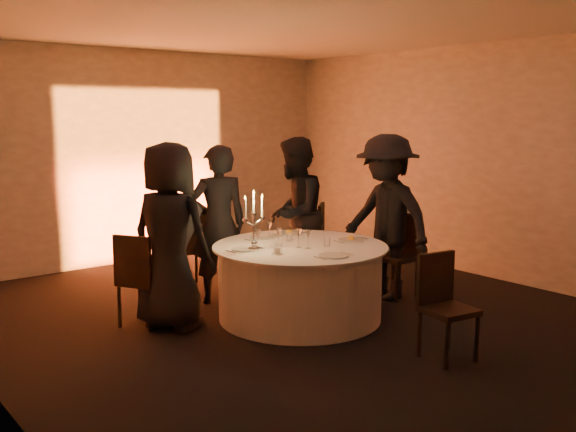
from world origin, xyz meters
TOP-DOWN VIEW (x-y plane):
  - floor at (0.00, 0.00)m, footprint 7.00×7.00m
  - ceiling at (0.00, 0.00)m, footprint 7.00×7.00m
  - wall_back at (0.00, 3.50)m, footprint 7.00×0.00m
  - wall_right at (3.00, 0.00)m, footprint 0.00×7.00m
  - uplighter_fixture at (0.00, 3.20)m, footprint 0.25×0.12m
  - banquet_table at (0.00, 0.00)m, footprint 1.80×1.80m
  - chair_left at (-1.43, 0.77)m, footprint 0.57×0.57m
  - chair_back_left at (-0.35, 1.68)m, footprint 0.51×0.51m
  - chair_back_right at (1.19, 1.19)m, footprint 0.60×0.60m
  - chair_right at (1.45, -0.06)m, footprint 0.44×0.44m
  - chair_front at (0.28, -1.61)m, footprint 0.46×0.46m
  - guest_left at (-1.19, 0.56)m, footprint 0.91×1.06m
  - guest_back_left at (-0.35, 1.01)m, footprint 0.75×0.61m
  - guest_back_right at (0.69, 0.94)m, footprint 1.13×1.09m
  - guest_right at (1.24, -0.04)m, footprint 0.73×1.24m
  - plate_left at (-0.57, 0.17)m, footprint 0.36×0.26m
  - plate_back_left at (-0.10, 0.52)m, footprint 0.36×0.26m
  - plate_back_right at (0.30, 0.56)m, footprint 0.36×0.28m
  - plate_right at (0.59, -0.14)m, footprint 0.36×0.26m
  - plate_front at (-0.08, -0.60)m, footprint 0.36×0.28m
  - coffee_cup at (-0.44, -0.18)m, footprint 0.11×0.11m
  - candelabra at (-0.50, 0.11)m, footprint 0.25×0.12m
  - wine_glass_a at (-0.09, -0.08)m, footprint 0.07×0.07m
  - wine_glass_b at (-0.43, 0.14)m, footprint 0.07×0.07m
  - wine_glass_c at (-0.08, 0.43)m, footprint 0.07×0.07m
  - wine_glass_d at (-0.04, -0.17)m, footprint 0.07×0.07m
  - wine_glass_e at (-0.22, 0.08)m, footprint 0.07×0.07m
  - tumbler_a at (0.06, 0.24)m, footprint 0.07×0.07m
  - tumbler_b at (-0.37, -0.11)m, footprint 0.07×0.07m
  - tumbler_c at (0.18, -0.21)m, footprint 0.07×0.07m

SIDE VIEW (x-z plane):
  - floor at x=0.00m, z-range 0.00..0.00m
  - uplighter_fixture at x=0.00m, z-range 0.00..0.10m
  - banquet_table at x=0.00m, z-range 0.00..0.77m
  - chair_front at x=0.28m, z-range 0.06..0.97m
  - chair_left at x=-1.43m, z-range 0.06..1.00m
  - chair_right at x=1.45m, z-range 0.06..1.02m
  - chair_back_right at x=1.19m, z-range 0.06..1.03m
  - chair_back_left at x=-0.35m, z-range 0.06..1.06m
  - plate_left at x=-0.57m, z-range 0.77..0.78m
  - plate_back_left at x=-0.10m, z-range 0.77..0.78m
  - plate_front at x=-0.08m, z-range 0.77..0.78m
  - plate_back_right at x=0.30m, z-range 0.74..0.83m
  - plate_right at x=0.59m, z-range 0.75..0.83m
  - coffee_cup at x=-0.44m, z-range 0.77..0.83m
  - tumbler_a at x=0.06m, z-range 0.77..0.86m
  - tumbler_b at x=-0.37m, z-range 0.77..0.86m
  - tumbler_c at x=0.18m, z-range 0.77..0.86m
  - guest_back_left at x=-0.35m, z-range 0.00..1.77m
  - wine_glass_a at x=-0.09m, z-range 0.81..1.00m
  - wine_glass_b at x=-0.43m, z-range 0.81..1.00m
  - wine_glass_c at x=-0.08m, z-range 0.81..1.00m
  - wine_glass_d at x=-0.04m, z-range 0.81..1.00m
  - wine_glass_e at x=-0.22m, z-range 0.81..1.00m
  - guest_back_right at x=0.69m, z-range 0.00..1.84m
  - guest_left at x=-1.19m, z-range 0.00..1.84m
  - guest_right at x=1.24m, z-range 0.00..1.88m
  - candelabra at x=-0.50m, z-range 0.68..1.28m
  - wall_back at x=0.00m, z-range -2.00..5.00m
  - wall_right at x=3.00m, z-range -2.00..5.00m
  - ceiling at x=0.00m, z-range 3.00..3.00m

